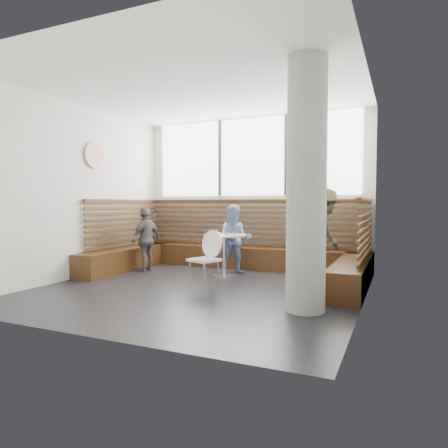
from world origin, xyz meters
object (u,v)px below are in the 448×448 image
at_px(child_left, 146,239).
at_px(child_back, 235,239).
at_px(adult_man, 324,235).
at_px(concrete_column, 306,186).
at_px(cafe_chair, 206,254).
at_px(cafe_table, 224,246).

bearing_deg(child_left, child_back, 113.85).
bearing_deg(child_back, adult_man, -26.47).
xyz_separation_m(concrete_column, cafe_chair, (-1.81, 0.79, -1.05)).
distance_m(cafe_table, child_back, 0.37).
xyz_separation_m(adult_man, child_back, (-1.74, 0.17, -0.15)).
height_order(cafe_table, adult_man, adult_man).
height_order(cafe_chair, child_left, child_left).
distance_m(cafe_table, child_left, 1.68).
distance_m(concrete_column, child_left, 4.10).
relative_size(cafe_table, cafe_chair, 0.84).
height_order(concrete_column, cafe_chair, concrete_column).
bearing_deg(child_back, cafe_table, -124.18).
height_order(concrete_column, child_back, concrete_column).
xyz_separation_m(cafe_table, adult_man, (1.82, 0.18, 0.26)).
xyz_separation_m(child_back, child_left, (-1.75, -0.48, -0.03)).
relative_size(concrete_column, cafe_chair, 3.42).
xyz_separation_m(cafe_chair, child_left, (-1.80, 0.90, 0.10)).
height_order(cafe_table, child_back, child_back).
distance_m(cafe_chair, child_left, 2.01).
relative_size(child_back, child_left, 1.04).
height_order(cafe_table, cafe_chair, cafe_chair).
height_order(concrete_column, child_left, concrete_column).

